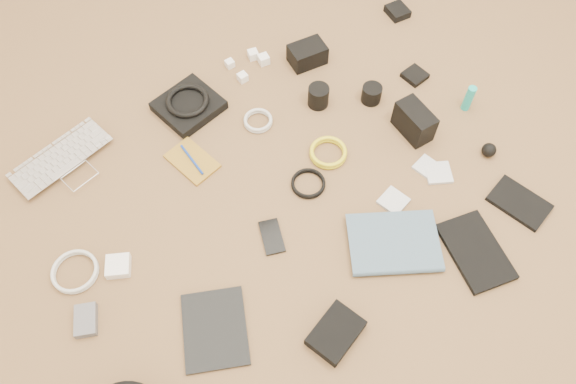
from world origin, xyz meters
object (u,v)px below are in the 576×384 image
dslr_camera (307,54)px  paperback (399,274)px  phone (272,237)px  laptop (70,167)px  tablet (215,329)px

dslr_camera → paperback: size_ratio=0.48×
phone → paperback: (0.25, -0.27, 0.01)m
laptop → tablet: (0.18, -0.67, -0.01)m
tablet → paperback: paperback is taller
laptop → phone: (0.44, -0.50, -0.01)m
laptop → phone: size_ratio=2.86×
laptop → phone: 0.66m
laptop → dslr_camera: dslr_camera is taller
dslr_camera → laptop: bearing=-175.1°
dslr_camera → phone: bearing=-125.9°
tablet → laptop: bearing=124.4°
laptop → phone: bearing=-67.1°
laptop → tablet: size_ratio=1.46×
tablet → paperback: size_ratio=0.84×
laptop → tablet: laptop is taller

